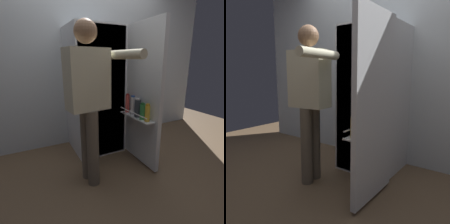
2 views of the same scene
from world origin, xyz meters
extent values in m
plane|color=brown|center=(0.00, 0.00, 0.00)|extent=(6.03, 6.03, 0.00)
cube|color=silver|center=(0.00, 0.94, 1.27)|extent=(4.40, 0.10, 2.54)
cube|color=silver|center=(0.00, 0.57, 0.83)|extent=(0.65, 0.64, 1.67)
cube|color=white|center=(0.00, 0.25, 0.83)|extent=(0.61, 0.01, 1.63)
cube|color=white|center=(0.00, 0.30, 0.76)|extent=(0.57, 0.09, 0.01)
cube|color=silver|center=(0.35, -0.07, 0.84)|extent=(0.05, 0.65, 1.63)
cube|color=white|center=(0.27, -0.07, 0.61)|extent=(0.11, 0.55, 0.01)
cylinder|color=silver|center=(0.22, -0.07, 0.67)|extent=(0.01, 0.53, 0.01)
cylinder|color=white|center=(0.28, 0.02, 0.72)|extent=(0.06, 0.06, 0.22)
cylinder|color=#335BB2|center=(0.28, 0.02, 0.84)|extent=(0.05, 0.05, 0.02)
cylinder|color=#333842|center=(0.27, -0.09, 0.71)|extent=(0.07, 0.07, 0.20)
cylinder|color=silver|center=(0.27, -0.09, 0.83)|extent=(0.06, 0.06, 0.02)
cylinder|color=green|center=(0.27, -0.19, 0.70)|extent=(0.06, 0.06, 0.17)
cylinder|color=#195B28|center=(0.27, -0.19, 0.79)|extent=(0.04, 0.04, 0.02)
cylinder|color=gold|center=(0.27, -0.27, 0.70)|extent=(0.05, 0.05, 0.17)
cylinder|color=#BC8419|center=(0.27, -0.27, 0.80)|extent=(0.04, 0.04, 0.02)
cylinder|color=#DB4C47|center=(0.27, 0.13, 0.72)|extent=(0.05, 0.05, 0.22)
cylinder|color=#B22D28|center=(0.27, 0.13, 0.84)|extent=(0.04, 0.04, 0.02)
cylinder|color=#665B4C|center=(-0.36, -0.07, 0.40)|extent=(0.12, 0.12, 0.80)
cylinder|color=#665B4C|center=(-0.34, -0.21, 0.40)|extent=(0.12, 0.12, 0.80)
cube|color=beige|center=(-0.35, -0.14, 1.08)|extent=(0.41, 0.26, 0.56)
sphere|color=#936B4C|center=(-0.35, -0.14, 1.49)|extent=(0.21, 0.21, 0.21)
cylinder|color=beige|center=(-0.37, 0.05, 1.06)|extent=(0.08, 0.08, 0.53)
cylinder|color=beige|center=(-0.06, -0.31, 1.30)|extent=(0.14, 0.54, 0.08)
camera|label=1|loc=(-0.92, -1.76, 1.26)|focal=29.09mm
camera|label=2|loc=(1.23, -1.75, 1.14)|focal=35.47mm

